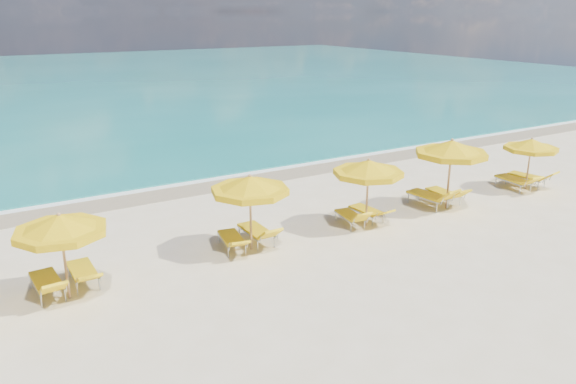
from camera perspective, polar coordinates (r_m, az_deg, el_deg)
ground_plane at (r=17.54m, az=2.54°, el=-5.03°), size 120.00×120.00×0.00m
ocean at (r=62.45m, az=-22.98°, el=10.22°), size 120.00×80.00×0.30m
wet_sand_band at (r=23.68m, az=-7.39°, el=0.99°), size 120.00×2.60×0.01m
foam_line at (r=24.39m, az=-8.15°, el=1.45°), size 120.00×1.20×0.03m
whitecap_near at (r=31.32m, az=-24.85°, el=3.63°), size 14.00×0.36×0.05m
whitecap_far at (r=41.66m, az=-6.62°, el=8.33°), size 18.00×0.30×0.05m
umbrella_1 at (r=14.50m, az=-22.15°, el=-3.19°), size 2.52×2.52×2.27m
umbrella_2 at (r=16.28m, az=-3.89°, el=0.65°), size 2.58×2.58×2.36m
umbrella_3 at (r=18.29m, az=8.17°, el=2.38°), size 2.35×2.35×2.33m
umbrella_4 at (r=20.59m, az=16.27°, el=4.21°), size 3.17×3.17×2.59m
umbrella_5 at (r=24.13m, az=23.48°, el=4.38°), size 2.10×2.10×2.11m
lounger_1_left at (r=15.48m, az=-23.21°, el=-8.89°), size 0.72×1.89×0.81m
lounger_1_right at (r=15.75m, az=-20.07°, el=-8.06°), size 0.63×1.88×0.74m
lounger_2_left at (r=16.93m, az=-5.69°, el=-5.19°), size 0.90×1.87×0.70m
lounger_2_right at (r=17.36m, az=-3.16°, el=-4.45°), size 0.66×1.91×0.83m
lounger_3_left at (r=18.83m, az=6.38°, el=-2.80°), size 0.80×1.70×0.77m
lounger_3_right at (r=19.37m, az=8.08°, el=-2.28°), size 0.67×1.78×0.66m
lounger_4_left at (r=21.14m, az=14.10°, el=-0.79°), size 0.87×2.03×0.92m
lounger_4_right at (r=21.73m, az=15.57°, el=-0.47°), size 0.71×1.86×0.80m
lounger_5_left at (r=24.27m, az=21.98°, el=0.80°), size 0.80×1.97×0.82m
lounger_5_right at (r=24.99m, az=23.17°, el=1.11°), size 0.96×1.98×0.82m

